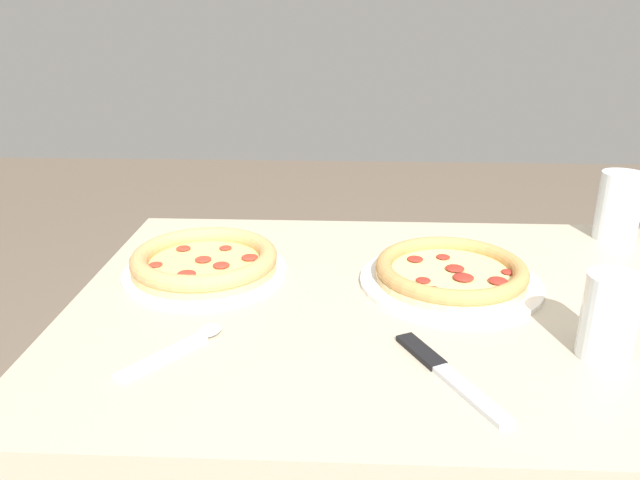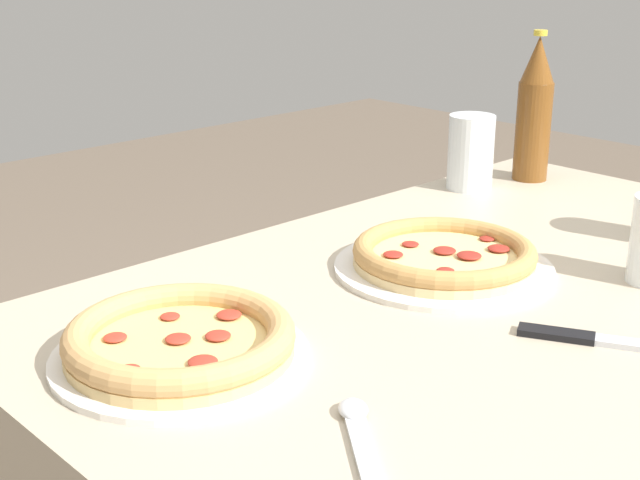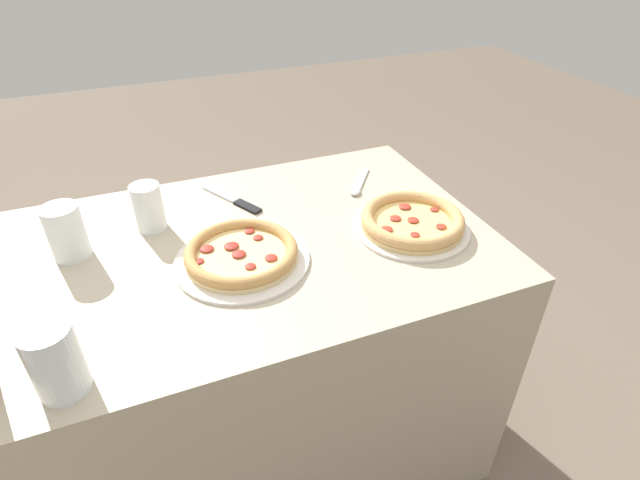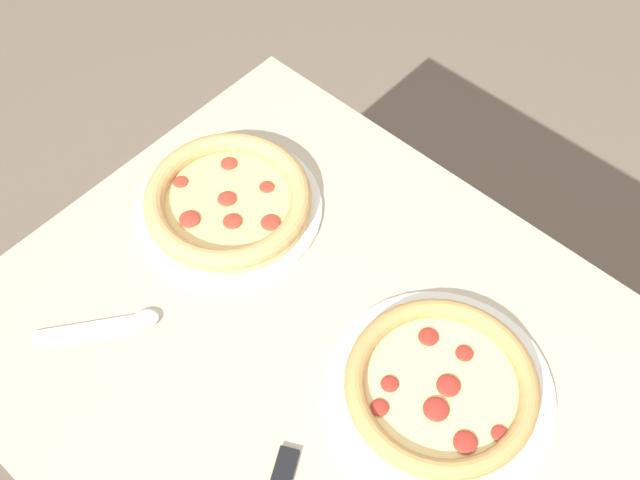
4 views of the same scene
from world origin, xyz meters
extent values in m
cylinder|color=silver|center=(0.01, -0.07, 0.76)|extent=(0.30, 0.30, 0.01)
cylinder|color=#E5C689|center=(0.01, -0.07, 0.77)|extent=(0.25, 0.25, 0.01)
cylinder|color=#EACC7F|center=(0.01, -0.07, 0.78)|extent=(0.22, 0.22, 0.00)
torus|color=tan|center=(0.01, -0.07, 0.79)|extent=(0.25, 0.25, 0.03)
ellipsoid|color=maroon|center=(0.01, -0.12, 0.78)|extent=(0.02, 0.02, 0.01)
ellipsoid|color=maroon|center=(0.06, -0.11, 0.78)|extent=(0.03, 0.03, 0.01)
ellipsoid|color=maroon|center=(-0.09, -0.06, 0.78)|extent=(0.02, 0.02, 0.00)
ellipsoid|color=maroon|center=(-0.06, -0.02, 0.79)|extent=(0.03, 0.03, 0.01)
ellipsoid|color=maroon|center=(-0.01, -0.03, 0.79)|extent=(0.03, 0.03, 0.01)
ellipsoid|color=maroon|center=(0.00, -0.07, 0.79)|extent=(0.03, 0.03, 0.01)
ellipsoid|color=maroon|center=(0.05, 0.01, 0.78)|extent=(0.02, 0.02, 0.01)
ellipsoid|color=maroon|center=(0.06, -0.02, 0.78)|extent=(0.02, 0.02, 0.01)
cylinder|color=silver|center=(0.43, -0.09, 0.76)|extent=(0.28, 0.28, 0.01)
cylinder|color=#DBB775|center=(0.43, -0.09, 0.77)|extent=(0.25, 0.25, 0.01)
cylinder|color=#E5C170|center=(0.43, -0.09, 0.78)|extent=(0.22, 0.22, 0.00)
torus|color=tan|center=(0.43, -0.09, 0.79)|extent=(0.25, 0.25, 0.03)
ellipsoid|color=#A83323|center=(0.40, -0.15, 0.78)|extent=(0.02, 0.02, 0.01)
ellipsoid|color=#A83323|center=(0.43, -0.09, 0.79)|extent=(0.03, 0.03, 0.01)
ellipsoid|color=#A83323|center=(0.39, -0.07, 0.79)|extent=(0.03, 0.03, 0.01)
ellipsoid|color=#A83323|center=(0.44, -0.03, 0.79)|extent=(0.03, 0.03, 0.01)
ellipsoid|color=#A83323|center=(0.48, -0.14, 0.78)|extent=(0.03, 0.03, 0.01)
ellipsoid|color=#A83323|center=(0.35, -0.10, 0.79)|extent=(0.03, 0.03, 0.01)
ellipsoid|color=#A83323|center=(0.51, -0.07, 0.78)|extent=(0.02, 0.02, 0.01)
cube|color=silver|center=(0.42, 0.19, 0.76)|extent=(0.10, 0.12, 0.01)
ellipsoid|color=silver|center=(0.37, 0.12, 0.77)|extent=(0.05, 0.05, 0.01)
camera|label=1|loc=(0.18, 0.89, 1.20)|focal=35.00mm
camera|label=2|loc=(0.92, 0.65, 1.20)|focal=50.00mm
camera|label=3|loc=(-0.16, -0.96, 1.43)|focal=28.00mm
camera|label=4|loc=(-0.17, 0.36, 1.74)|focal=45.00mm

